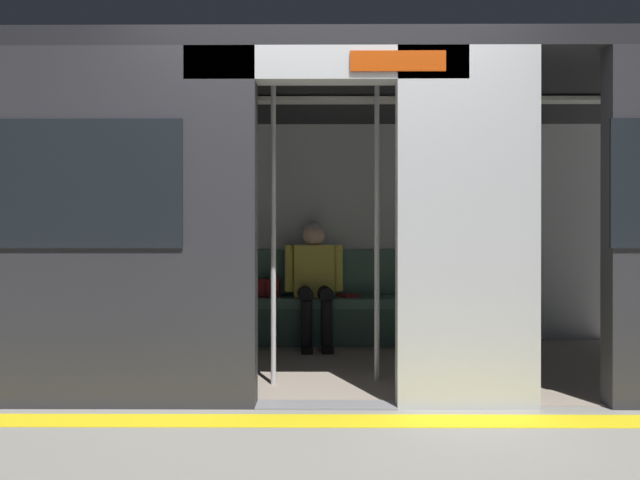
# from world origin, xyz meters

# --- Properties ---
(ground_plane) EXTENTS (60.00, 60.00, 0.00)m
(ground_plane) POSITION_xyz_m (0.00, 0.00, 0.00)
(ground_plane) COLOR gray
(platform_edge_strip) EXTENTS (8.00, 0.24, 0.01)m
(platform_edge_strip) POSITION_xyz_m (0.00, 0.30, 0.00)
(platform_edge_strip) COLOR yellow
(platform_edge_strip) RESTS_ON ground_plane
(train_car) EXTENTS (6.40, 2.62, 2.27)m
(train_car) POSITION_xyz_m (0.05, -1.13, 1.48)
(train_car) COLOR silver
(train_car) RESTS_ON ground_plane
(bench_seat) EXTENTS (3.32, 0.44, 0.45)m
(bench_seat) POSITION_xyz_m (0.00, -2.11, 0.34)
(bench_seat) COLOR #4C7566
(bench_seat) RESTS_ON ground_plane
(person_seated) EXTENTS (0.55, 0.69, 1.17)m
(person_seated) POSITION_xyz_m (0.10, -2.06, 0.67)
(person_seated) COLOR #D8CC4C
(person_seated) RESTS_ON ground_plane
(handbag) EXTENTS (0.26, 0.15, 0.17)m
(handbag) POSITION_xyz_m (0.57, -2.18, 0.53)
(handbag) COLOR maroon
(handbag) RESTS_ON bench_seat
(book) EXTENTS (0.23, 0.26, 0.03)m
(book) POSITION_xyz_m (-0.22, -2.18, 0.46)
(book) COLOR #B22D2D
(book) RESTS_ON bench_seat
(grab_pole_door) EXTENTS (0.04, 0.04, 2.13)m
(grab_pole_door) POSITION_xyz_m (0.36, -0.52, 1.06)
(grab_pole_door) COLOR silver
(grab_pole_door) RESTS_ON ground_plane
(grab_pole_far) EXTENTS (0.04, 0.04, 2.13)m
(grab_pole_far) POSITION_xyz_m (-0.36, -0.63, 1.06)
(grab_pole_far) COLOR silver
(grab_pole_far) RESTS_ON ground_plane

